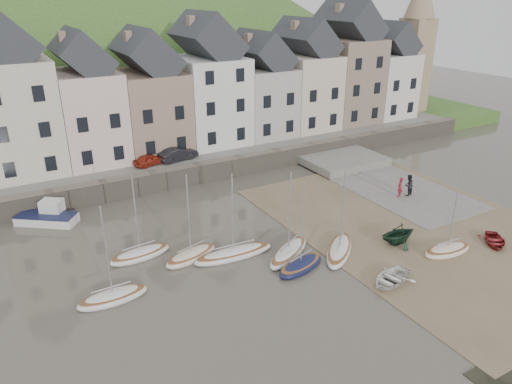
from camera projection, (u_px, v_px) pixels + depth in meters
ground at (301, 264)px, 31.72m from camera, size 160.00×160.00×0.00m
quay_land at (148, 136)px, 56.99m from camera, size 90.00×30.00×1.50m
quay_street at (184, 156)px, 47.49m from camera, size 70.00×7.00×0.10m
seawall at (198, 173)px, 44.95m from camera, size 70.00×1.20×1.80m
beach at (418, 226)px, 36.73m from camera, size 18.00×26.00×0.06m
slipway at (383, 183)px, 44.94m from camera, size 8.00×18.00×0.12m
hillside at (80, 203)px, 84.40m from camera, size 134.40×84.00×84.00m
townhouse_terrace at (184, 91)px, 48.84m from camera, size 61.05×8.00×13.93m
church_spire at (417, 38)px, 62.38m from camera, size 4.00×4.00×18.00m
sailboat_0 at (140, 254)px, 32.39m from camera, size 4.41×1.95×6.32m
sailboat_1 at (113, 297)px, 27.86m from camera, size 4.17×1.56×6.32m
sailboat_2 at (191, 255)px, 32.22m from camera, size 4.35×2.60×6.32m
sailboat_3 at (289, 252)px, 32.61m from camera, size 4.93×3.82×6.32m
sailboat_4 at (234, 254)px, 32.45m from camera, size 5.80×1.82×6.32m
sailboat_5 at (301, 265)px, 31.08m from camera, size 4.20×2.56×6.32m
sailboat_6 at (339, 250)px, 32.92m from camera, size 4.81×4.51×6.32m
sailboat_7 at (447, 250)px, 32.89m from camera, size 3.92×1.83×6.32m
motorboat_2 at (48, 216)px, 37.15m from camera, size 4.70×4.09×1.70m
rowboat_white at (391, 278)px, 29.43m from camera, size 3.63×2.95×0.66m
rowboat_green at (398, 233)px, 33.93m from camera, size 2.99×2.60×1.54m
rowboat_red at (494, 241)px, 33.94m from camera, size 3.32×3.37×0.57m
person_red at (400, 187)px, 41.46m from camera, size 0.78×0.73×1.78m
person_dark at (408, 185)px, 41.70m from camera, size 1.08×0.93×1.91m
car_left at (150, 159)px, 44.76m from camera, size 3.44×2.11×1.09m
car_right at (178, 154)px, 45.99m from camera, size 4.06×2.01×1.28m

